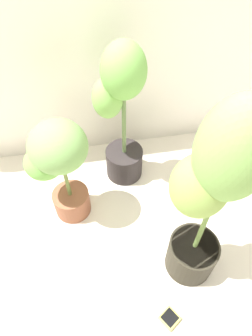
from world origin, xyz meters
TOP-DOWN VIEW (x-y plane):
  - ground_plane at (0.00, 0.00)m, footprint 8.00×8.00m
  - potted_plant_back_left at (-0.30, 0.34)m, footprint 0.38×0.33m
  - potted_plant_back_center at (0.05, 0.57)m, footprint 0.34×0.29m
  - potted_plant_front_right at (0.27, -0.11)m, footprint 0.37×0.32m
  - hygrometer_box at (0.12, -0.35)m, footprint 0.11×0.11m

SIDE VIEW (x-z plane):
  - ground_plane at x=0.00m, z-range 0.00..0.00m
  - hygrometer_box at x=0.12m, z-range 0.00..0.03m
  - potted_plant_back_left at x=-0.30m, z-range 0.08..0.76m
  - potted_plant_back_center at x=0.05m, z-range 0.04..0.95m
  - potted_plant_front_right at x=0.27m, z-range 0.08..1.15m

